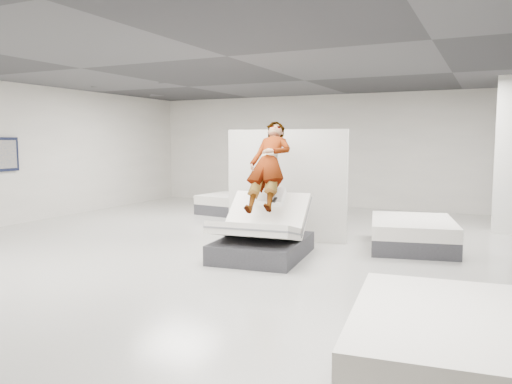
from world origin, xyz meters
TOP-DOWN VIEW (x-y plane):
  - room at (0.00, 0.00)m, footprint 14.00×14.04m
  - hero_bed at (0.42, 0.39)m, footprint 1.51×1.90m
  - person at (0.39, 0.71)m, footprint 0.85×1.75m
  - remote at (0.65, 0.38)m, footprint 0.06×0.15m
  - divider_panel at (0.24, 1.88)m, footprint 2.32×0.36m
  - flat_bed_right_far at (2.54, 2.19)m, footprint 1.76×2.11m
  - flat_bed_right_near at (3.55, -2.82)m, footprint 1.75×2.20m
  - flat_bed_left_far at (-2.14, 4.44)m, footprint 1.96×1.57m
  - column at (4.00, 4.50)m, footprint 0.40×0.40m

SIDE VIEW (x-z plane):
  - flat_bed_left_far at x=-2.14m, z-range 0.00..0.50m
  - flat_bed_right_far at x=2.54m, z-range 0.00..0.51m
  - flat_bed_right_near at x=3.55m, z-range 0.00..0.56m
  - hero_bed at x=0.42m, z-range -0.21..0.90m
  - remote at x=0.65m, z-range 0.92..1.00m
  - divider_panel at x=0.24m, z-range 0.00..2.11m
  - person at x=0.39m, z-range 0.43..1.97m
  - room at x=0.00m, z-range 0.00..3.20m
  - column at x=4.00m, z-range 0.00..3.20m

